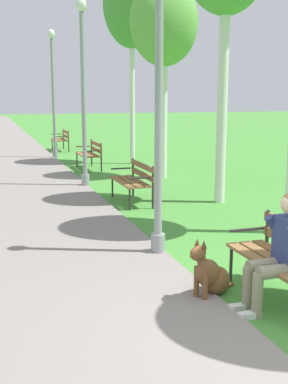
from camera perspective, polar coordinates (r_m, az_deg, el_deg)
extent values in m
cube|color=olive|center=(5.44, 13.81, -8.09)|extent=(0.14, 1.50, 0.04)
cube|color=olive|center=(5.53, 15.37, -7.85)|extent=(0.14, 1.50, 0.04)
cylinder|color=#2D2B28|center=(6.06, 10.08, -8.17)|extent=(0.04, 0.04, 0.45)
cylinder|color=#2D2B28|center=(6.23, 14.07, -5.87)|extent=(0.04, 0.04, 0.85)
cube|color=#2D2B28|center=(6.04, 11.89, -4.30)|extent=(0.45, 0.04, 0.03)
cube|color=olive|center=(10.22, -2.62, 1.17)|extent=(0.14, 1.50, 0.04)
cube|color=olive|center=(10.27, -1.68, 1.22)|extent=(0.14, 1.50, 0.04)
cube|color=olive|center=(10.32, -0.75, 1.28)|extent=(0.14, 1.50, 0.04)
cube|color=olive|center=(10.33, -0.19, 2.07)|extent=(0.04, 1.50, 0.11)
cube|color=olive|center=(10.30, -0.19, 3.06)|extent=(0.04, 1.50, 0.11)
cylinder|color=#2D2B28|center=(10.91, -3.69, 0.59)|extent=(0.04, 0.04, 0.45)
cylinder|color=#2D2B28|center=(11.00, -1.28, 1.76)|extent=(0.04, 0.04, 0.85)
cube|color=#2D2B28|center=(10.90, -2.70, 2.75)|extent=(0.45, 0.04, 0.03)
cylinder|color=#2D2B28|center=(9.61, -1.67, -0.83)|extent=(0.04, 0.04, 0.45)
cylinder|color=#2D2B28|center=(9.71, 1.05, 0.50)|extent=(0.04, 0.04, 0.85)
cube|color=#2D2B28|center=(9.59, -0.53, 1.61)|extent=(0.45, 0.04, 0.03)
cube|color=olive|center=(15.14, -7.26, 4.33)|extent=(0.14, 1.50, 0.04)
cube|color=olive|center=(15.18, -6.61, 4.36)|extent=(0.14, 1.50, 0.04)
cube|color=olive|center=(15.21, -5.96, 4.39)|extent=(0.14, 1.50, 0.04)
cube|color=olive|center=(15.22, -5.59, 4.93)|extent=(0.04, 1.50, 0.11)
cube|color=olive|center=(15.20, -5.60, 5.60)|extent=(0.04, 1.50, 0.11)
cylinder|color=#2D2B28|center=(15.84, -7.80, 3.79)|extent=(0.04, 0.04, 0.45)
cylinder|color=#2D2B28|center=(15.91, -6.11, 4.58)|extent=(0.04, 0.04, 0.85)
cube|color=#2D2B28|center=(15.83, -7.12, 5.28)|extent=(0.45, 0.04, 0.03)
cylinder|color=#2D2B28|center=(14.50, -6.83, 3.14)|extent=(0.04, 0.04, 0.45)
cylinder|color=#2D2B28|center=(14.57, -4.99, 4.01)|extent=(0.04, 0.04, 0.85)
cube|color=#2D2B28|center=(14.49, -6.09, 4.77)|extent=(0.45, 0.04, 0.03)
cube|color=olive|center=(20.52, -10.33, 5.99)|extent=(0.14, 1.50, 0.04)
cube|color=olive|center=(20.55, -9.84, 6.01)|extent=(0.14, 1.50, 0.04)
cube|color=olive|center=(20.57, -9.36, 6.03)|extent=(0.14, 1.50, 0.04)
cube|color=olive|center=(20.58, -9.08, 6.43)|extent=(0.04, 1.50, 0.11)
cube|color=olive|center=(20.56, -9.09, 6.93)|extent=(0.04, 1.50, 0.11)
cylinder|color=#2D2B28|center=(21.22, -10.62, 5.53)|extent=(0.04, 0.04, 0.45)
cylinder|color=#2D2B28|center=(21.27, -9.35, 6.13)|extent=(0.04, 0.04, 0.85)
cube|color=#2D2B28|center=(21.21, -10.12, 6.64)|extent=(0.45, 0.04, 0.03)
cylinder|color=#2D2B28|center=(19.86, -10.11, 5.18)|extent=(0.04, 0.04, 0.45)
cylinder|color=#2D2B28|center=(19.91, -8.75, 5.81)|extent=(0.04, 0.04, 0.85)
cube|color=#2D2B28|center=(19.85, -9.57, 6.37)|extent=(0.45, 0.04, 0.03)
cylinder|color=gray|center=(5.34, 13.99, -8.22)|extent=(0.42, 0.14, 0.14)
cylinder|color=gray|center=(5.32, 11.91, -10.91)|extent=(0.11, 0.11, 0.47)
cube|color=silver|center=(5.36, 11.06, -13.02)|extent=(0.24, 0.09, 0.07)
cylinder|color=gray|center=(5.19, 15.16, -8.88)|extent=(0.42, 0.14, 0.14)
cylinder|color=gray|center=(5.16, 13.03, -11.66)|extent=(0.11, 0.11, 0.47)
cube|color=silver|center=(5.21, 12.15, -13.83)|extent=(0.24, 0.09, 0.07)
cylinder|color=navy|center=(5.40, 14.97, -4.08)|extent=(0.25, 0.09, 0.30)
ellipsoid|color=brown|center=(5.69, 8.36, -10.11)|extent=(0.45, 0.42, 0.32)
ellipsoid|color=brown|center=(5.54, 7.47, -9.33)|extent=(0.54, 0.43, 0.48)
ellipsoid|color=#4C2D19|center=(5.56, 7.79, -8.83)|extent=(0.40, 0.33, 0.27)
cylinder|color=brown|center=(5.51, 6.11, -10.47)|extent=(0.06, 0.06, 0.38)
cylinder|color=brown|center=(5.44, 7.12, -10.77)|extent=(0.06, 0.06, 0.38)
cylinder|color=brown|center=(5.40, 6.80, -8.19)|extent=(0.18, 0.20, 0.19)
ellipsoid|color=brown|center=(5.30, 6.30, -7.08)|extent=(0.26, 0.23, 0.16)
cone|color=#4C2D19|center=(5.23, 5.62, -7.44)|extent=(0.13, 0.13, 0.09)
cone|color=#4C2D19|center=(5.33, 6.21, -5.86)|extent=(0.06, 0.06, 0.09)
cone|color=#4C2D19|center=(5.28, 6.98, -6.05)|extent=(0.06, 0.06, 0.09)
cylinder|color=brown|center=(5.90, 9.48, -10.80)|extent=(0.27, 0.17, 0.04)
cylinder|color=gray|center=(6.98, 1.62, -6.05)|extent=(0.20, 0.20, 0.30)
cylinder|color=gray|center=(6.69, 1.70, 7.55)|extent=(0.11, 0.11, 3.59)
cylinder|color=gray|center=(12.25, -6.82, 1.33)|extent=(0.20, 0.20, 0.30)
cylinder|color=gray|center=(12.08, -7.03, 10.41)|extent=(0.11, 0.11, 4.17)
ellipsoid|color=silver|center=(12.25, -7.29, 20.77)|extent=(0.24, 0.24, 0.32)
cylinder|color=gray|center=(18.05, -10.25, 4.36)|extent=(0.20, 0.20, 0.30)
cylinder|color=gray|center=(17.93, -10.47, 10.55)|extent=(0.11, 0.11, 4.19)
ellipsoid|color=silver|center=(18.05, -10.73, 17.60)|extent=(0.24, 0.24, 0.32)
cylinder|color=silver|center=(10.29, 9.08, 10.41)|extent=(0.21, 0.21, 4.22)
cylinder|color=silver|center=(13.43, 2.25, 8.97)|extent=(0.22, 0.22, 3.43)
ellipsoid|color=#66A847|center=(13.56, 2.33, 19.12)|extent=(1.82, 1.56, 2.26)
cylinder|color=silver|center=(16.23, -1.37, 10.79)|extent=(0.16, 0.16, 4.26)
ellipsoid|color=#4C933D|center=(16.48, -1.43, 21.14)|extent=(1.83, 1.80, 2.78)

